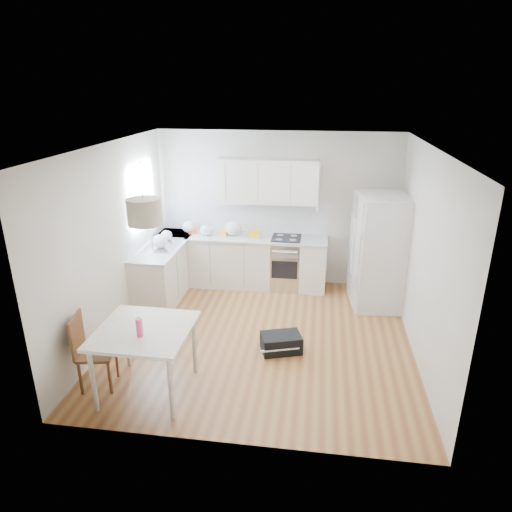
{
  "coord_description": "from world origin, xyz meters",
  "views": [
    {
      "loc": [
        0.74,
        -5.69,
        3.42
      ],
      "look_at": [
        -0.13,
        0.4,
        1.1
      ],
      "focal_mm": 32.0,
      "sensor_mm": 36.0,
      "label": 1
    }
  ],
  "objects": [
    {
      "name": "floor",
      "position": [
        0.0,
        0.0,
        0.0
      ],
      "size": [
        4.2,
        4.2,
        0.0
      ],
      "primitive_type": "plane",
      "color": "brown",
      "rests_on": "ground"
    },
    {
      "name": "ceiling",
      "position": [
        0.0,
        0.0,
        2.7
      ],
      "size": [
        4.2,
        4.2,
        0.0
      ],
      "primitive_type": "plane",
      "rotation": [
        3.14,
        0.0,
        0.0
      ],
      "color": "white",
      "rests_on": "wall_back"
    },
    {
      "name": "wall_back",
      "position": [
        0.0,
        2.1,
        1.35
      ],
      "size": [
        4.2,
        0.0,
        4.2
      ],
      "primitive_type": "plane",
      "rotation": [
        1.57,
        0.0,
        0.0
      ],
      "color": "beige",
      "rests_on": "floor"
    },
    {
      "name": "wall_left",
      "position": [
        -2.1,
        0.0,
        1.35
      ],
      "size": [
        0.0,
        4.2,
        4.2
      ],
      "primitive_type": "plane",
      "rotation": [
        1.57,
        0.0,
        1.57
      ],
      "color": "beige",
      "rests_on": "floor"
    },
    {
      "name": "wall_right",
      "position": [
        2.1,
        0.0,
        1.35
      ],
      "size": [
        0.0,
        4.2,
        4.2
      ],
      "primitive_type": "plane",
      "rotation": [
        1.57,
        0.0,
        -1.57
      ],
      "color": "beige",
      "rests_on": "floor"
    },
    {
      "name": "window_glassblock",
      "position": [
        -2.09,
        1.15,
        1.75
      ],
      "size": [
        0.02,
        1.0,
        1.0
      ],
      "primitive_type": "cube",
      "color": "#BFE0F9",
      "rests_on": "wall_left"
    },
    {
      "name": "cabinets_back",
      "position": [
        -0.6,
        1.8,
        0.44
      ],
      "size": [
        3.0,
        0.6,
        0.88
      ],
      "primitive_type": "cube",
      "color": "silver",
      "rests_on": "floor"
    },
    {
      "name": "cabinets_left",
      "position": [
        -1.8,
        1.2,
        0.44
      ],
      "size": [
        0.6,
        1.8,
        0.88
      ],
      "primitive_type": "cube",
      "color": "silver",
      "rests_on": "floor"
    },
    {
      "name": "counter_back",
      "position": [
        -0.6,
        1.8,
        0.9
      ],
      "size": [
        3.02,
        0.64,
        0.04
      ],
      "primitive_type": "cube",
      "color": "#B1B3B6",
      "rests_on": "cabinets_back"
    },
    {
      "name": "counter_left",
      "position": [
        -1.8,
        1.2,
        0.9
      ],
      "size": [
        0.64,
        1.82,
        0.04
      ],
      "primitive_type": "cube",
      "color": "#B1B3B6",
      "rests_on": "cabinets_left"
    },
    {
      "name": "backsplash_back",
      "position": [
        -0.6,
        2.09,
        1.21
      ],
      "size": [
        3.0,
        0.01,
        0.58
      ],
      "primitive_type": "cube",
      "color": "white",
      "rests_on": "wall_back"
    },
    {
      "name": "backsplash_left",
      "position": [
        -2.09,
        1.2,
        1.21
      ],
      "size": [
        0.01,
        1.8,
        0.58
      ],
      "primitive_type": "cube",
      "color": "white",
      "rests_on": "wall_left"
    },
    {
      "name": "upper_cabinets",
      "position": [
        -0.15,
        1.94,
        1.88
      ],
      "size": [
        1.7,
        0.32,
        0.75
      ],
      "primitive_type": "cube",
      "color": "silver",
      "rests_on": "wall_back"
    },
    {
      "name": "range_oven",
      "position": [
        0.2,
        1.8,
        0.44
      ],
      "size": [
        0.5,
        0.61,
        0.88
      ],
      "primitive_type": null,
      "color": "silver",
      "rests_on": "floor"
    },
    {
      "name": "sink",
      "position": [
        -1.8,
        1.15,
        0.92
      ],
      "size": [
        0.5,
        0.8,
        0.16
      ],
      "primitive_type": null,
      "color": "silver",
      "rests_on": "counter_left"
    },
    {
      "name": "refrigerator",
      "position": [
        1.72,
        1.35,
        0.91
      ],
      "size": [
        0.96,
        1.0,
        1.83
      ],
      "primitive_type": null,
      "rotation": [
        0.0,
        0.0,
        0.11
      ],
      "color": "silver",
      "rests_on": "floor"
    },
    {
      "name": "dining_table",
      "position": [
        -1.16,
        -1.39,
        0.73
      ],
      "size": [
        1.06,
        1.06,
        0.83
      ],
      "rotation": [
        0.0,
        0.0,
        -0.01
      ],
      "color": "beige",
      "rests_on": "floor"
    },
    {
      "name": "dining_chair",
      "position": [
        -1.78,
        -1.38,
        0.47
      ],
      "size": [
        0.46,
        0.46,
        0.94
      ],
      "primitive_type": null,
      "rotation": [
        0.0,
        0.0,
        0.18
      ],
      "color": "#513018",
      "rests_on": "floor"
    },
    {
      "name": "drink_bottle",
      "position": [
        -1.14,
        -1.54,
        0.95
      ],
      "size": [
        0.1,
        0.1,
        0.25
      ],
      "primitive_type": "cylinder",
      "rotation": [
        0.0,
        0.0,
        -0.42
      ],
      "color": "#EF4279",
      "rests_on": "dining_table"
    },
    {
      "name": "gym_bag",
      "position": [
        0.31,
        -0.31,
        0.12
      ],
      "size": [
        0.61,
        0.49,
        0.24
      ],
      "primitive_type": "cube",
      "rotation": [
        0.0,
        0.0,
        0.32
      ],
      "color": "black",
      "rests_on": "floor"
    },
    {
      "name": "pendant_lamp",
      "position": [
        -1.06,
        -1.32,
        2.18
      ],
      "size": [
        0.43,
        0.43,
        0.28
      ],
      "primitive_type": "cylinder",
      "rotation": [
        0.0,
        0.0,
        0.25
      ],
      "color": "#C0B494",
      "rests_on": "ceiling"
    },
    {
      "name": "grocery_bag_a",
      "position": [
        -1.55,
        1.87,
        1.03
      ],
      "size": [
        0.24,
        0.21,
        0.22
      ],
      "primitive_type": "ellipsoid",
      "color": "white",
      "rests_on": "counter_back"
    },
    {
      "name": "grocery_bag_b",
      "position": [
        -1.22,
        1.76,
        1.02
      ],
      "size": [
        0.22,
        0.18,
        0.19
      ],
      "primitive_type": "ellipsoid",
      "color": "white",
      "rests_on": "counter_back"
    },
    {
      "name": "grocery_bag_c",
      "position": [
        -0.74,
        1.83,
        1.05
      ],
      "size": [
        0.28,
        0.24,
        0.26
      ],
      "primitive_type": "ellipsoid",
      "color": "white",
      "rests_on": "counter_back"
    },
    {
      "name": "grocery_bag_d",
      "position": [
        -1.82,
        1.42,
        1.0
      ],
      "size": [
        0.19,
        0.16,
        0.17
      ],
      "primitive_type": "ellipsoid",
      "color": "white",
      "rests_on": "counter_back"
    },
    {
      "name": "grocery_bag_e",
      "position": [
        -1.79,
        1.02,
        1.03
      ],
      "size": [
        0.25,
        0.21,
        0.22
      ],
      "primitive_type": "ellipsoid",
      "color": "white",
      "rests_on": "counter_left"
    },
    {
      "name": "snack_orange",
      "position": [
        -0.36,
        1.77,
        0.98
      ],
      "size": [
        0.18,
        0.12,
        0.12
      ],
      "primitive_type": "cube",
      "rotation": [
        0.0,
        0.0,
        0.06
      ],
      "color": "orange",
      "rests_on": "counter_back"
    },
    {
      "name": "snack_yellow",
      "position": [
        -0.93,
        1.78,
        0.97
      ],
      "size": [
        0.15,
        0.1,
        0.1
      ],
      "primitive_type": "cube",
      "rotation": [
        0.0,
        0.0,
        -0.04
      ],
      "color": "orange",
      "rests_on": "counter_back"
    },
    {
      "name": "snack_red",
      "position": [
        -1.48,
        1.85,
        0.97
      ],
      "size": [
        0.18,
        0.15,
        0.11
      ],
      "primitive_type": "cube",
      "rotation": [
        0.0,
        0.0,
        0.33
      ],
      "color": "red",
      "rests_on": "counter_back"
    }
  ]
}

